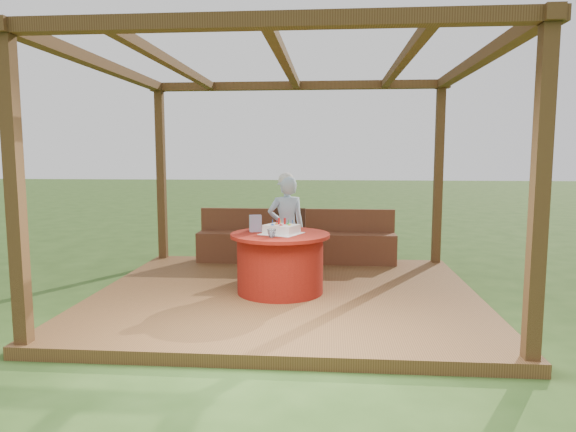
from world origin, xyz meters
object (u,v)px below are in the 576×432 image
object	(u,v)px
elderly_woman	(286,226)
bench	(296,245)
table	(280,262)
chair	(289,237)
birthday_cake	(282,229)
drinking_glass	(272,233)
gift_bag	(255,223)

from	to	relation	value
elderly_woman	bench	bearing A→B (deg)	86.86
table	elderly_woman	world-z (taller)	elderly_woman
table	chair	distance (m)	1.08
bench	chair	size ratio (longest dim) A/B	3.39
chair	birthday_cake	distance (m)	1.13
chair	drinking_glass	world-z (taller)	chair
table	drinking_glass	distance (m)	0.50
birthday_cake	elderly_woman	bearing A→B (deg)	90.60
table	bench	bearing A→B (deg)	87.73
table	drinking_glass	xyz separation A→B (m)	(-0.07, -0.29, 0.39)
table	birthday_cake	bearing A→B (deg)	-50.90
gift_bag	elderly_woman	bearing A→B (deg)	46.55
gift_bag	table	bearing A→B (deg)	-35.75
bench	gift_bag	distance (m)	1.77
chair	drinking_glass	xyz separation A→B (m)	(-0.08, -1.37, 0.26)
bench	elderly_woman	xyz separation A→B (m)	(-0.06, -1.05, 0.44)
table	birthday_cake	world-z (taller)	birthday_cake
bench	table	bearing A→B (deg)	-92.27
gift_bag	drinking_glass	xyz separation A→B (m)	(0.24, -0.41, -0.05)
bench	gift_bag	world-z (taller)	gift_bag
table	gift_bag	size ratio (longest dim) A/B	5.81
table	chair	bearing A→B (deg)	89.03
elderly_woman	gift_bag	xyz separation A→B (m)	(-0.32, -0.59, 0.10)
table	elderly_woman	bearing A→B (deg)	89.04
table	elderly_woman	xyz separation A→B (m)	(0.01, 0.71, 0.34)
bench	gift_bag	bearing A→B (deg)	-103.06
chair	gift_bag	size ratio (longest dim) A/B	4.39
bench	drinking_glass	distance (m)	2.11
elderly_woman	birthday_cake	world-z (taller)	elderly_woman
elderly_woman	table	bearing A→B (deg)	-90.96
birthday_cake	gift_bag	bearing A→B (deg)	156.48
table	chair	xyz separation A→B (m)	(0.02, 1.08, 0.13)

